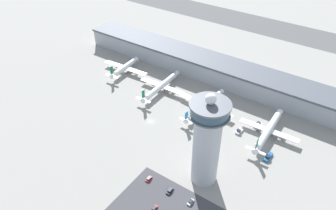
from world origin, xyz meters
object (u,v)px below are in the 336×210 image
(control_tower, at_px, (207,140))
(service_truck_baggage, at_px, (268,157))
(airplane_gate_bravo, at_px, (161,86))
(car_navy_sedan, at_px, (154,209))
(car_silver_sedan, at_px, (191,202))
(car_maroon_suv, at_px, (170,191))
(airplane_gate_alpha, at_px, (125,68))
(airplane_gate_charlie, at_px, (205,105))
(service_truck_fuel, at_px, (258,125))
(car_blue_compact, at_px, (149,179))
(service_truck_catering, at_px, (239,131))
(airplane_gate_delta, at_px, (268,130))

(control_tower, height_order, service_truck_baggage, control_tower)
(airplane_gate_bravo, distance_m, car_navy_sedan, 101.50)
(car_silver_sedan, bearing_deg, car_maroon_suv, -179.19)
(airplane_gate_alpha, bearing_deg, car_maroon_suv, -38.59)
(airplane_gate_charlie, bearing_deg, airplane_gate_bravo, 176.56)
(service_truck_baggage, bearing_deg, service_truck_fuel, 124.17)
(airplane_gate_charlie, xyz_separation_m, car_blue_compact, (5.61, -69.03, -3.22))
(airplane_gate_alpha, xyz_separation_m, airplane_gate_charlie, (76.13, -6.91, -0.42))
(service_truck_catering, distance_m, car_navy_sedan, 75.19)
(airplane_gate_charlie, relative_size, airplane_gate_delta, 1.01)
(control_tower, distance_m, car_blue_compact, 39.07)
(airplane_gate_bravo, height_order, service_truck_catering, airplane_gate_bravo)
(airplane_gate_delta, relative_size, service_truck_fuel, 6.94)
(control_tower, bearing_deg, airplane_gate_alpha, 150.86)
(airplane_gate_alpha, relative_size, airplane_gate_delta, 0.90)
(airplane_gate_charlie, relative_size, service_truck_catering, 7.57)
(airplane_gate_alpha, relative_size, car_navy_sedan, 9.41)
(car_silver_sedan, bearing_deg, airplane_gate_bravo, 134.01)
(airplane_gate_alpha, bearing_deg, car_navy_sedan, -43.15)
(car_navy_sedan, height_order, car_silver_sedan, car_silver_sedan)
(airplane_gate_alpha, distance_m, car_blue_compact, 111.63)
(service_truck_fuel, bearing_deg, car_silver_sedan, -93.60)
(service_truck_fuel, height_order, car_navy_sedan, service_truck_fuel)
(car_maroon_suv, xyz_separation_m, car_silver_sedan, (12.22, 0.17, -0.02))
(service_truck_catering, relative_size, car_navy_sedan, 1.39)
(control_tower, height_order, car_silver_sedan, control_tower)
(service_truck_fuel, xyz_separation_m, car_navy_sedan, (-17.09, -86.72, -0.48))
(service_truck_catering, height_order, car_silver_sedan, service_truck_catering)
(service_truck_catering, bearing_deg, car_navy_sedan, -97.50)
(airplane_gate_bravo, xyz_separation_m, airplane_gate_charlie, (37.42, -2.25, -0.23))
(control_tower, height_order, service_truck_fuel, control_tower)
(control_tower, height_order, service_truck_catering, control_tower)
(airplane_gate_delta, height_order, car_silver_sedan, airplane_gate_delta)
(service_truck_catering, bearing_deg, car_maroon_suv, -98.85)
(control_tower, relative_size, service_truck_catering, 9.25)
(airplane_gate_delta, relative_size, car_silver_sedan, 10.53)
(car_navy_sedan, bearing_deg, car_blue_compact, 135.30)
(service_truck_baggage, bearing_deg, car_navy_sedan, -117.11)
(control_tower, relative_size, airplane_gate_charlie, 1.22)
(car_blue_compact, bearing_deg, service_truck_catering, 69.42)
(service_truck_catering, xyz_separation_m, car_blue_compact, (-23.06, -61.43, -0.27))
(control_tower, relative_size, car_silver_sedan, 12.95)
(airplane_gate_delta, relative_size, car_maroon_suv, 9.16)
(control_tower, height_order, airplane_gate_bravo, control_tower)
(airplane_gate_charlie, distance_m, car_maroon_suv, 71.75)
(control_tower, bearing_deg, service_truck_catering, 89.77)
(airplane_gate_alpha, relative_size, airplane_gate_charlie, 0.90)
(airplane_gate_bravo, bearing_deg, car_navy_sedan, -56.30)
(airplane_gate_delta, xyz_separation_m, car_blue_compact, (-38.58, -68.57, -3.61))
(control_tower, xyz_separation_m, car_maroon_suv, (-9.39, -17.66, -26.29))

